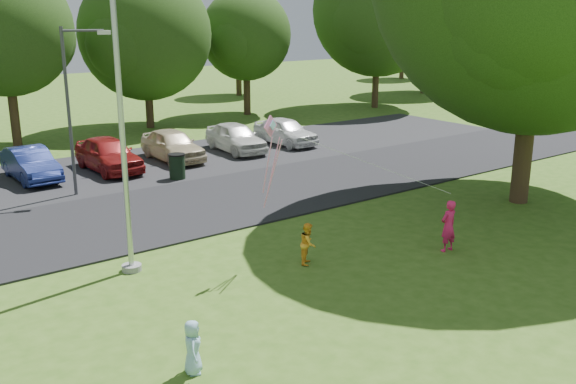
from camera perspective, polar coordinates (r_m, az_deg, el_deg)
ground at (r=14.90m, az=7.04°, el=-9.78°), size 120.00×120.00×0.00m
park_road at (r=21.80m, az=-9.50°, el=-1.44°), size 60.00×6.00×0.06m
parking_strip at (r=27.56m, az=-15.79°, el=1.80°), size 42.00×7.00×0.06m
flagpole at (r=15.91m, az=-14.68°, el=7.21°), size 0.50×0.50×10.00m
street_lamp at (r=23.59m, az=-18.45°, el=8.05°), size 1.62×0.66×5.92m
trash_can at (r=25.49m, az=-9.83°, el=2.21°), size 0.66×0.66×1.05m
tree_row at (r=35.59m, az=-19.36°, el=13.79°), size 64.35×11.94×10.88m
horizon_trees at (r=45.57m, az=-20.03°, el=12.20°), size 77.46×7.20×7.02m
parked_cars at (r=27.39m, az=-16.30°, el=3.19°), size 19.88×4.90×1.45m
woman at (r=18.14m, az=14.06°, el=-2.93°), size 0.54×0.36×1.45m
child_yellow at (r=16.79m, az=1.81°, el=-4.59°), size 0.68×0.67×1.11m
child_blue at (r=12.09m, az=-8.47°, el=-13.49°), size 0.53×0.61×1.04m
kite at (r=15.90m, az=-1.10°, el=4.16°), size 4.80×2.25×2.39m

